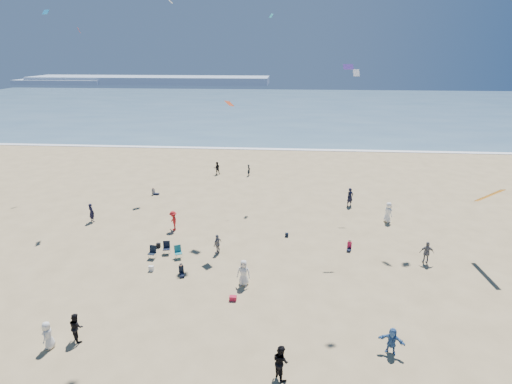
{
  "coord_description": "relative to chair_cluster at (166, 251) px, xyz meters",
  "views": [
    {
      "loc": [
        3.97,
        -17.3,
        15.11
      ],
      "look_at": [
        2.0,
        8.0,
        6.0
      ],
      "focal_mm": 28.0,
      "sensor_mm": 36.0,
      "label": 1
    }
  ],
  "objects": [
    {
      "name": "surf_line",
      "position": [
        5.08,
        35.65,
        -0.46
      ],
      "size": [
        220.0,
        1.2,
        0.08
      ],
      "primitive_type": "cube",
      "color": "white",
      "rests_on": "ground"
    },
    {
      "name": "headland_near",
      "position": [
        -94.92,
        155.65,
        0.5
      ],
      "size": [
        40.0,
        14.0,
        2.0
      ],
      "primitive_type": "cube",
      "color": "#7A8EA8",
      "rests_on": "ground"
    },
    {
      "name": "cooler",
      "position": [
        5.9,
        -5.21,
        -0.35
      ],
      "size": [
        0.45,
        0.3,
        0.3
      ],
      "primitive_type": "cube",
      "color": "#B41934",
      "rests_on": "ground"
    },
    {
      "name": "navy_bag",
      "position": [
        9.28,
        4.26,
        -0.33
      ],
      "size": [
        0.28,
        0.18,
        0.34
      ],
      "primitive_type": "cube",
      "color": "black",
      "rests_on": "ground"
    },
    {
      "name": "white_tote",
      "position": [
        -0.45,
        -2.11,
        -0.3
      ],
      "size": [
        0.35,
        0.2,
        0.4
      ],
      "primitive_type": "cube",
      "color": "white",
      "rests_on": "ground"
    },
    {
      "name": "ground",
      "position": [
        5.08,
        -9.35,
        -0.5
      ],
      "size": [
        220.0,
        220.0,
        0.0
      ],
      "primitive_type": "plane",
      "color": "tan",
      "rests_on": "ground"
    },
    {
      "name": "chair_cluster",
      "position": [
        0.0,
        0.0,
        0.0
      ],
      "size": [
        2.73,
        1.48,
        1.0
      ],
      "color": "black",
      "rests_on": "ground"
    },
    {
      "name": "ocean",
      "position": [
        5.08,
        85.65,
        -0.47
      ],
      "size": [
        220.0,
        100.0,
        0.06
      ],
      "primitive_type": "cube",
      "color": "#476B84",
      "rests_on": "ground"
    },
    {
      "name": "seated_group",
      "position": [
        6.26,
        -4.01,
        -0.08
      ],
      "size": [
        20.51,
        31.65,
        0.84
      ],
      "color": "white",
      "rests_on": "ground"
    },
    {
      "name": "kites_aloft",
      "position": [
        15.31,
        2.86,
        14.07
      ],
      "size": [
        47.65,
        35.15,
        31.11
      ],
      "color": "#742E8E",
      "rests_on": "ground"
    },
    {
      "name": "standing_flyers",
      "position": [
        6.63,
        1.04,
        0.37
      ],
      "size": [
        29.31,
        33.95,
        1.92
      ],
      "color": "silver",
      "rests_on": "ground"
    },
    {
      "name": "black_backpack",
      "position": [
        -1.04,
        1.47,
        -0.31
      ],
      "size": [
        0.3,
        0.22,
        0.38
      ],
      "primitive_type": "cube",
      "color": "black",
      "rests_on": "ground"
    },
    {
      "name": "headland_far",
      "position": [
        -54.92,
        160.65,
        1.1
      ],
      "size": [
        110.0,
        20.0,
        3.2
      ],
      "primitive_type": "cube",
      "color": "#7A8EA8",
      "rests_on": "ground"
    }
  ]
}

